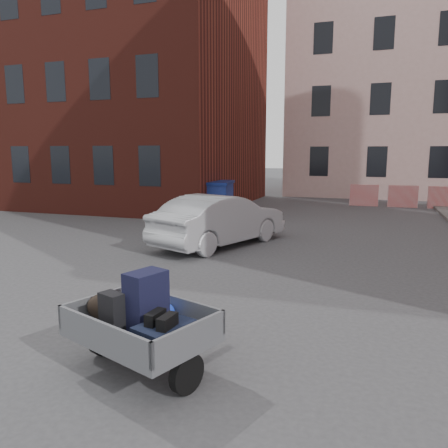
% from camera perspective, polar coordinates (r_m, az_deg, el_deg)
% --- Properties ---
extents(ground, '(120.00, 120.00, 0.00)m').
position_cam_1_polar(ground, '(7.57, -4.78, -10.14)').
color(ground, '#38383A').
rests_on(ground, ground).
extents(building_brick, '(12.00, 10.00, 14.00)m').
position_cam_1_polar(building_brick, '(23.29, -13.03, 20.28)').
color(building_brick, '#591E16').
rests_on(building_brick, ground).
extents(building_pink, '(16.00, 8.00, 14.00)m').
position_cam_1_polar(building_pink, '(29.03, 26.08, 17.38)').
color(building_pink, '#C39D96').
rests_on(building_pink, ground).
extents(far_building, '(6.00, 6.00, 8.00)m').
position_cam_1_polar(far_building, '(36.60, -20.23, 11.18)').
color(far_building, maroon).
rests_on(far_building, ground).
extents(barriers, '(4.70, 0.18, 1.00)m').
position_cam_1_polar(barriers, '(21.65, 22.32, 3.36)').
color(barriers, red).
rests_on(barriers, ground).
extents(trailer, '(1.88, 1.98, 1.20)m').
position_cam_1_polar(trailer, '(5.20, -10.92, -12.44)').
color(trailer, black).
rests_on(trailer, ground).
extents(dumpster, '(3.52, 2.14, 1.39)m').
position_cam_1_polar(dumpster, '(17.39, -4.45, 3.37)').
color(dumpster, navy).
rests_on(dumpster, ground).
extents(silver_car, '(2.89, 4.46, 1.39)m').
position_cam_1_polar(silver_car, '(11.86, -0.48, 0.53)').
color(silver_car, '#A5A7AC').
rests_on(silver_car, ground).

